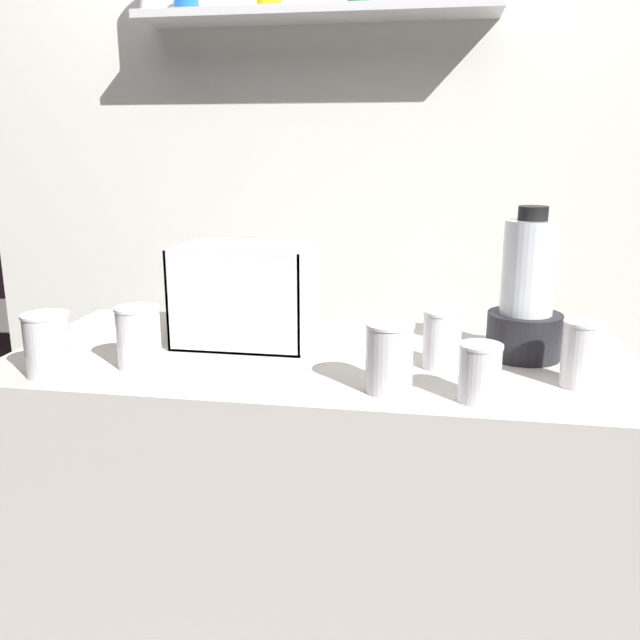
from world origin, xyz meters
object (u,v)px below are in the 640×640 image
at_px(juice_cup_orange_right, 442,343).
at_px(juice_cup_pomegranate_far_right, 480,375).
at_px(juice_cup_beet_middle, 389,362).
at_px(juice_cup_mango_left, 139,341).
at_px(carrot_display_bin, 247,311).
at_px(juice_cup_orange_rightmost, 582,358).
at_px(juice_cup_mango_far_left, 48,349).
at_px(blender_pitcher, 526,300).

distance_m(juice_cup_orange_right, juice_cup_pomegranate_far_right, 0.20).
bearing_deg(juice_cup_beet_middle, juice_cup_pomegranate_far_right, -7.88).
relative_size(juice_cup_mango_left, juice_cup_pomegranate_far_right, 1.20).
bearing_deg(carrot_display_bin, juice_cup_orange_rightmost, -15.52).
relative_size(juice_cup_mango_far_left, juice_cup_mango_left, 0.99).
height_order(carrot_display_bin, juice_cup_orange_right, carrot_display_bin).
bearing_deg(juice_cup_orange_rightmost, juice_cup_mango_left, -177.97).
relative_size(juice_cup_orange_right, juice_cup_pomegranate_far_right, 1.13).
xyz_separation_m(carrot_display_bin, juice_cup_orange_rightmost, (0.73, -0.20, -0.01)).
relative_size(blender_pitcher, juice_cup_orange_rightmost, 2.54).
distance_m(blender_pitcher, juice_cup_mango_far_left, 1.02).
height_order(juice_cup_mango_far_left, juice_cup_beet_middle, juice_cup_beet_middle).
height_order(blender_pitcher, juice_cup_beet_middle, blender_pitcher).
bearing_deg(juice_cup_beet_middle, juice_cup_mango_far_left, -178.01).
bearing_deg(juice_cup_orange_right, juice_cup_beet_middle, -121.40).
bearing_deg(juice_cup_pomegranate_far_right, blender_pitcher, 69.16).
height_order(juice_cup_beet_middle, juice_cup_orange_right, juice_cup_beet_middle).
bearing_deg(carrot_display_bin, blender_pitcher, -2.16).
height_order(juice_cup_mango_left, juice_cup_orange_rightmost, same).
distance_m(blender_pitcher, juice_cup_orange_rightmost, 0.21).
distance_m(juice_cup_mango_left, juice_cup_pomegranate_far_right, 0.71).
relative_size(juice_cup_mango_far_left, juice_cup_orange_right, 1.05).
bearing_deg(juice_cup_mango_far_left, blender_pitcher, 16.81).
height_order(juice_cup_mango_left, juice_cup_pomegranate_far_right, juice_cup_mango_left).
bearing_deg(juice_cup_orange_right, juice_cup_mango_far_left, -166.69).
bearing_deg(juice_cup_beet_middle, juice_cup_mango_left, 173.67).
distance_m(juice_cup_mango_left, juice_cup_beet_middle, 0.54).
bearing_deg(juice_cup_orange_rightmost, carrot_display_bin, 164.48).
distance_m(carrot_display_bin, juice_cup_orange_rightmost, 0.76).
bearing_deg(blender_pitcher, juice_cup_beet_middle, -136.00).
xyz_separation_m(blender_pitcher, juice_cup_mango_far_left, (-0.97, -0.29, -0.07)).
distance_m(juice_cup_mango_far_left, juice_cup_pomegranate_far_right, 0.86).
xyz_separation_m(juice_cup_mango_left, juice_cup_pomegranate_far_right, (0.70, -0.08, -0.01)).
bearing_deg(juice_cup_pomegranate_far_right, juice_cup_mango_left, 173.30).
relative_size(carrot_display_bin, juice_cup_beet_middle, 2.29).
distance_m(blender_pitcher, juice_cup_mango_left, 0.84).
distance_m(juice_cup_mango_far_left, juice_cup_beet_middle, 0.69).
bearing_deg(juice_cup_mango_far_left, carrot_display_bin, 43.81).
xyz_separation_m(juice_cup_mango_far_left, juice_cup_beet_middle, (0.69, 0.02, 0.00)).
bearing_deg(blender_pitcher, juice_cup_orange_right, -149.40).
xyz_separation_m(blender_pitcher, juice_cup_pomegranate_far_right, (-0.11, -0.29, -0.08)).
height_order(carrot_display_bin, juice_cup_pomegranate_far_right, carrot_display_bin).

